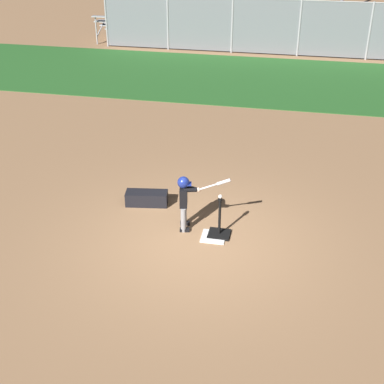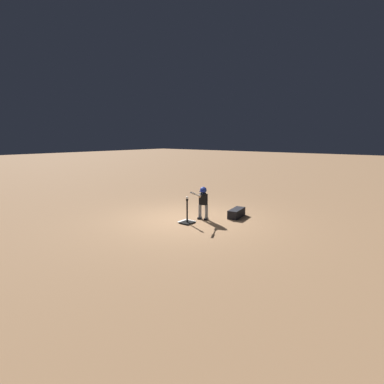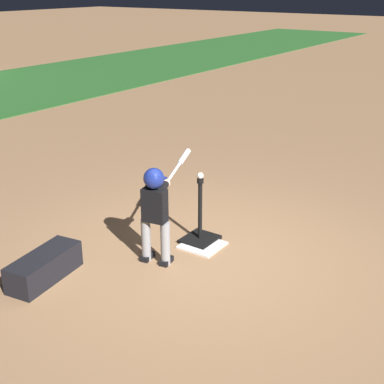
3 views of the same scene
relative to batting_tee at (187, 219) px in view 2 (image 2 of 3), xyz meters
The scene contains 6 objects.
ground_plane 0.46m from the batting_tee, 137.06° to the right, with size 90.00×90.00×0.00m, color #99704C.
home_plate 0.17m from the batting_tee, 134.12° to the right, with size 0.44×0.44×0.02m, color white.
batting_tee is the anchor object (origin of this frame).
batter_child 0.87m from the batting_tee, behind, with size 0.96×0.36×1.08m.
baseball 0.69m from the batting_tee, behind, with size 0.07×0.07×0.07m, color white.
equipment_bag 1.81m from the batting_tee, 153.12° to the left, with size 0.84×0.32×0.28m, color black.
Camera 2 is at (7.28, 6.08, 2.65)m, focal length 28.00 mm.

